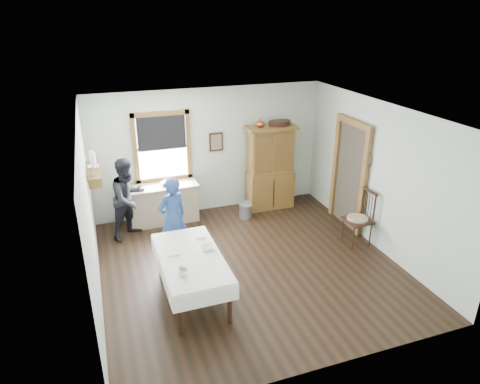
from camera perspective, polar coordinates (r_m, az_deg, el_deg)
The scene contains 20 objects.
room at distance 7.00m, azimuth 1.32°, elevation -0.43°, with size 5.01×5.01×2.70m.
window at distance 8.92m, azimuth -10.36°, elevation 6.40°, with size 1.18×0.07×1.48m.
doorway at distance 8.84m, azimuth 14.43°, elevation 2.66°, with size 0.09×1.14×2.22m.
wall_shelf at distance 7.97m, azimuth -18.94°, elevation 3.00°, with size 0.24×1.00×0.44m.
framed_picture at distance 9.17m, azimuth -3.19°, elevation 6.68°, with size 0.30×0.04×0.40m, color #321A11.
rug_beater at distance 8.23m, azimuth 16.84°, elevation 5.00°, with size 0.27×0.27×0.01m, color black.
work_counter at distance 9.07m, azimuth -10.17°, elevation -1.53°, with size 1.44×0.55×0.83m, color tan.
china_hutch at distance 9.46m, azimuth 4.06°, elevation 3.24°, with size 1.09×0.52×1.86m, color brown.
dining_table at distance 6.76m, azimuth -6.46°, elevation -11.09°, with size 0.95×1.80×0.72m, color white.
spindle_chair at distance 8.35m, azimuth 15.46°, elevation -3.32°, with size 0.50×0.50×1.09m, color #321A11.
pail at distance 9.22m, azimuth 0.76°, elevation -2.55°, with size 0.28×0.28×0.30m, color #A2A4AB.
wicker_basket at distance 9.58m, azimuth 2.34°, elevation -1.91°, with size 0.31×0.22×0.18m, color #976B44.
woman_blue at distance 7.66m, azimuth -8.94°, elevation -3.85°, with size 0.52×0.34×1.41m, color navy.
figure_dark at distance 8.53m, azimuth -14.60°, elevation -1.17°, with size 0.72×0.56×1.49m, color black.
table_cup_a at distance 6.12m, azimuth -7.55°, elevation -10.58°, with size 0.13×0.13×0.11m, color white.
table_cup_b at distance 6.18m, azimuth -7.79°, elevation -10.26°, with size 0.10×0.10×0.09m, color white.
table_bowl at distance 6.70m, azimuth -4.33°, elevation -7.39°, with size 0.23×0.23×0.06m, color white.
counter_book at distance 8.90m, azimuth -10.53°, elevation 0.92°, with size 0.17×0.23×0.02m, color #77674F.
counter_bowl at distance 9.06m, azimuth -9.55°, elevation 1.51°, with size 0.19×0.19×0.06m, color white.
shelf_bowl at distance 7.97m, azimuth -18.97°, elevation 3.19°, with size 0.22×0.22×0.05m, color white.
Camera 1 is at (-2.26, -6.00, 4.16)m, focal length 32.00 mm.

